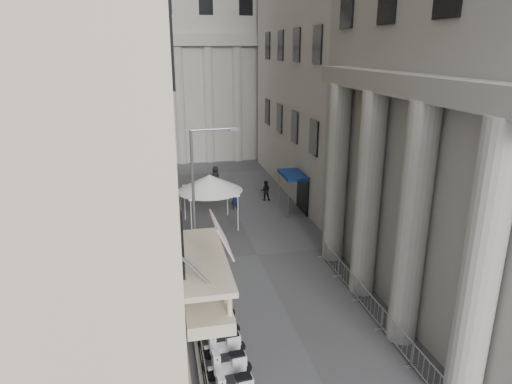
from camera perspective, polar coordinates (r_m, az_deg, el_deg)
far_building at (r=53.41m, az=-6.87°, el=20.89°), size 22.00×10.00×30.00m
iron_fence at (r=25.92m, az=-8.68°, el=-9.75°), size 0.30×28.00×1.40m
blue_awning at (r=34.54m, az=4.52°, el=-2.47°), size 1.60×3.00×3.00m
scooter_4 at (r=18.51m, az=-3.30°, el=-22.11°), size 1.44×0.68×1.50m
scooter_5 at (r=19.50m, az=-3.92°, el=-19.77°), size 1.44×0.68×1.50m
scooter_6 at (r=20.51m, az=-4.46°, el=-17.65°), size 1.44×0.68×1.50m
scooter_7 at (r=21.56m, az=-4.94°, el=-15.73°), size 1.44×0.68×1.50m
scooter_8 at (r=22.62m, az=-5.37°, el=-13.99°), size 1.44×0.68×1.50m
scooter_9 at (r=23.71m, az=-5.75°, el=-12.41°), size 1.44×0.68×1.50m
scooter_10 at (r=24.81m, az=-6.10°, el=-10.97°), size 1.44×0.68×1.50m
scooter_11 at (r=25.93m, az=-6.41°, el=-9.65°), size 1.44×0.68×1.50m
scooter_12 at (r=27.06m, az=-6.70°, el=-8.43°), size 1.44×0.68×1.50m
barrier_2 at (r=20.72m, az=16.99°, el=-18.06°), size 0.60×2.40×1.10m
barrier_3 at (r=22.54m, az=13.88°, el=-14.61°), size 0.60×2.40×1.10m
barrier_4 at (r=24.47m, az=11.32°, el=-11.66°), size 0.60×2.40×1.10m
barrier_5 at (r=26.50m, az=9.19°, el=-9.14°), size 0.60×2.40×1.10m
security_tent at (r=31.01m, az=-5.57°, el=1.05°), size 4.47×4.47×3.63m
street_lamp at (r=24.21m, az=-7.17°, el=0.31°), size 2.57×0.40×7.89m
info_kiosk at (r=24.50m, az=-6.55°, el=-8.73°), size 0.63×0.97×1.99m
pedestrian_a at (r=34.70m, az=-2.66°, el=-0.97°), size 0.59×0.40×1.57m
pedestrian_b at (r=36.78m, az=1.19°, el=0.20°), size 0.91×0.77×1.65m
pedestrian_c at (r=40.43m, az=-5.07°, el=1.92°), size 1.10×1.04×1.89m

